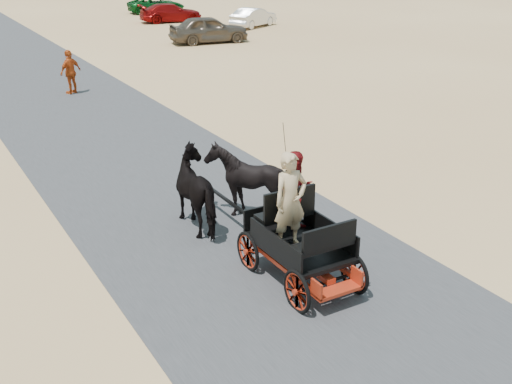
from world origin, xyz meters
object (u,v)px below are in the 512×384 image
carriage (299,262)px  car_a (209,29)px  horse_left (201,191)px  horse_right (246,181)px  pedestrian (71,72)px  car_d (156,5)px  car_c (171,13)px  car_b (253,17)px

carriage → car_a: 26.97m
horse_left → horse_right: 1.10m
horse_right → pedestrian: size_ratio=0.98×
pedestrian → car_d: pedestrian is taller
car_d → carriage: bearing=167.7°
horse_right → car_a: bearing=-114.4°
pedestrian → horse_left: bearing=58.0°
car_c → pedestrian: bearing=153.8°
carriage → car_b: 33.10m
car_a → car_c: bearing=-1.4°
horse_left → carriage: bearing=100.4°
carriage → car_c: size_ratio=0.56×
carriage → pedestrian: size_ratio=1.39×
car_a → car_b: (5.38, 4.21, -0.14)m
horse_right → pedestrian: (-0.20, 13.68, 0.01)m
car_b → car_d: size_ratio=0.87×
carriage → horse_left: (-0.55, 3.00, 0.49)m
carriage → horse_right: size_ratio=1.41×
horse_right → car_d: bearing=-109.1°
carriage → car_a: (10.46, 24.86, 0.40)m
car_b → car_c: (-3.79, 4.93, 0.01)m
horse_right → car_c: (11.50, 31.00, -0.22)m
car_b → car_d: (-2.70, 10.28, -0.02)m
car_b → car_a: bearing=101.7°
horse_right → pedestrian: pedestrian is taller
pedestrian → car_a: 13.01m
pedestrian → car_a: pedestrian is taller
horse_left → car_a: size_ratio=0.45×
carriage → horse_left: bearing=100.4°
car_a → carriage: bearing=165.6°
pedestrian → car_c: (11.70, 17.32, -0.24)m
carriage → car_b: (15.84, 29.07, 0.26)m
horse_right → car_b: (15.29, 26.07, -0.23)m
horse_left → car_a: bearing=-116.7°
horse_left → car_d: bearing=-110.6°
car_a → car_d: (2.67, 14.49, -0.16)m
carriage → car_a: size_ratio=0.54×
horse_right → car_a: horse_right is taller
horse_right → car_b: size_ratio=0.45×
car_a → car_c: (1.59, 9.14, -0.13)m
pedestrian → car_d: (12.78, 22.67, -0.26)m
horse_right → car_c: size_ratio=0.39×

